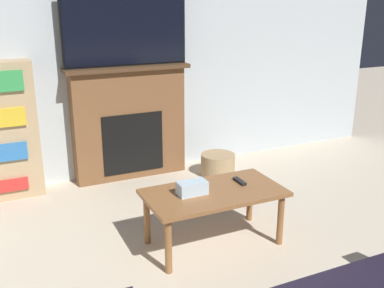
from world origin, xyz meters
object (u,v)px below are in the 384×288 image
tv (126,27)px  coffee_table (214,198)px  fireplace (129,122)px  storage_basket (218,164)px

tv → coffee_table: bearing=-84.8°
fireplace → tv: (0.00, -0.02, 0.97)m
fireplace → storage_basket: bearing=-23.8°
tv → storage_basket: size_ratio=3.42×
fireplace → storage_basket: 1.06m
tv → coffee_table: tv is taller
coffee_table → fireplace: bearing=95.1°
fireplace → storage_basket: (0.86, -0.38, -0.48)m
coffee_table → tv: bearing=95.2°
fireplace → coffee_table: (0.15, -1.65, -0.21)m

